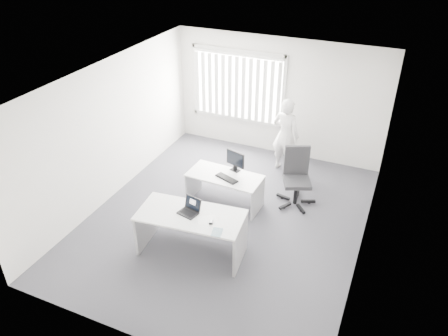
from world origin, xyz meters
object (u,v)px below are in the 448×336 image
at_px(person, 286,135).
at_px(laptop, 188,208).
at_px(monitor, 235,161).
at_px(desk_near, 191,225).
at_px(desk_far, 225,183).
at_px(office_chair, 296,186).

distance_m(person, laptop, 3.43).
relative_size(laptop, monitor, 0.75).
distance_m(desk_near, laptop, 0.35).
bearing_deg(desk_near, monitor, 82.28).
distance_m(desk_far, office_chair, 1.43).
xyz_separation_m(desk_near, desk_far, (-0.06, 1.56, -0.10)).
height_order(desk_near, monitor, monitor).
bearing_deg(desk_near, laptop, 178.78).
height_order(desk_far, person, person).
xyz_separation_m(office_chair, monitor, (-1.17, -0.37, 0.51)).
distance_m(desk_near, person, 3.43).
relative_size(desk_far, monitor, 3.49).
bearing_deg(laptop, desk_near, 17.85).
height_order(office_chair, laptop, office_chair).
bearing_deg(desk_far, monitor, 68.32).
bearing_deg(laptop, monitor, 99.83).
height_order(desk_far, laptop, laptop).
distance_m(desk_far, monitor, 0.49).
xyz_separation_m(desk_far, office_chair, (1.29, 0.62, -0.11)).
distance_m(office_chair, person, 1.41).
xyz_separation_m(desk_far, laptop, (0.01, -1.57, 0.45)).
bearing_deg(monitor, desk_near, -74.80).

